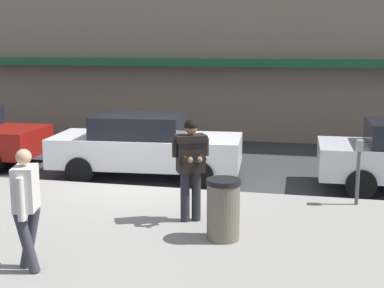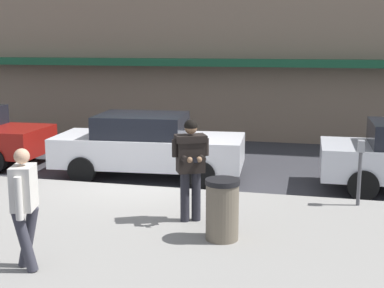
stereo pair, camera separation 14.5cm
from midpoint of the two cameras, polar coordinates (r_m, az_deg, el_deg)
name	(u,v)px [view 2 (the right image)]	position (r m, az deg, el deg)	size (l,w,h in m)	color
ground_plane	(139,189)	(12.06, -5.34, -4.79)	(80.00, 80.00, 0.00)	#333338
sidewalk	(139,232)	(9.16, -5.20, -9.38)	(32.00, 5.30, 0.14)	gray
curb_paint_line	(183,191)	(11.83, -0.66, -5.03)	(28.00, 0.12, 0.01)	silver
parked_sedan_mid	(148,145)	(12.93, -4.44, -0.12)	(4.63, 2.20, 1.54)	silver
man_texting_on_phone	(191,159)	(9.18, 0.31, -1.61)	(0.63, 0.65, 1.81)	#23232B
pedestrian_in_light_coat	(24,201)	(7.58, -16.92, -5.88)	(0.40, 0.58, 1.70)	#33333D
parking_meter	(360,163)	(10.65, 17.87, -1.96)	(0.12, 0.18, 1.27)	#4C4C51
trash_bin	(222,209)	(8.49, 3.74, -6.97)	(0.55, 0.55, 0.98)	#665B4C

